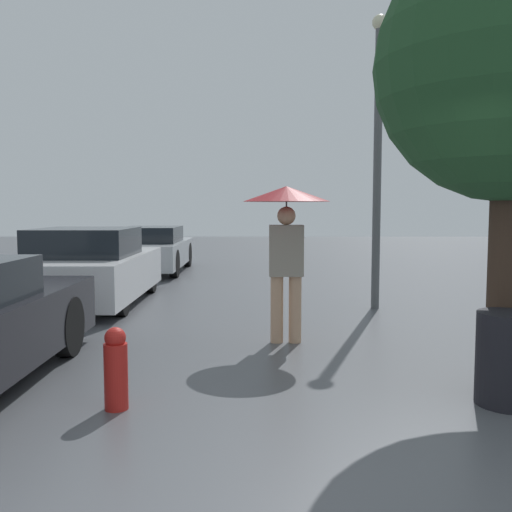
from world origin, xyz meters
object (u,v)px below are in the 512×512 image
at_px(pedestrian, 286,220).
at_px(parked_car_farthest, 152,250).
at_px(tree, 512,67).
at_px(trash_bin, 508,359).
at_px(street_lamp, 377,147).
at_px(fire_hydrant, 115,369).
at_px(parked_car_middle, 88,269).

bearing_deg(pedestrian, parked_car_farthest, 111.31).
height_order(tree, trash_bin, tree).
relative_size(pedestrian, trash_bin, 2.44).
distance_m(street_lamp, fire_hydrant, 6.15).
height_order(parked_car_middle, street_lamp, street_lamp).
bearing_deg(tree, street_lamp, 93.74).
distance_m(tree, fire_hydrant, 4.30).
bearing_deg(street_lamp, fire_hydrant, -123.41).
height_order(parked_car_farthest, street_lamp, street_lamp).
bearing_deg(parked_car_farthest, trash_bin, -64.38).
distance_m(tree, trash_bin, 2.54).
relative_size(parked_car_middle, street_lamp, 0.83).
distance_m(parked_car_middle, street_lamp, 5.33).
bearing_deg(trash_bin, fire_hydrant, -178.00).
xyz_separation_m(parked_car_middle, trash_bin, (5.06, -5.13, -0.21)).
relative_size(trash_bin, fire_hydrant, 1.14).
bearing_deg(parked_car_middle, trash_bin, -45.39).
bearing_deg(pedestrian, tree, -44.35).
xyz_separation_m(trash_bin, fire_hydrant, (-3.30, -0.12, -0.05)).
bearing_deg(parked_car_farthest, pedestrian, -68.69).
relative_size(parked_car_farthest, fire_hydrant, 6.08).
bearing_deg(tree, pedestrian, 135.65).
relative_size(pedestrian, fire_hydrant, 2.79).
height_order(street_lamp, fire_hydrant, street_lamp).
height_order(parked_car_farthest, trash_bin, parked_car_farthest).
xyz_separation_m(tree, fire_hydrant, (-3.42, -0.51, -2.56)).
distance_m(pedestrian, trash_bin, 3.07).
distance_m(parked_car_farthest, fire_hydrant, 10.30).
bearing_deg(trash_bin, street_lamp, 92.03).
relative_size(tree, street_lamp, 0.87).
height_order(pedestrian, trash_bin, pedestrian).
bearing_deg(tree, parked_car_middle, 137.51).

